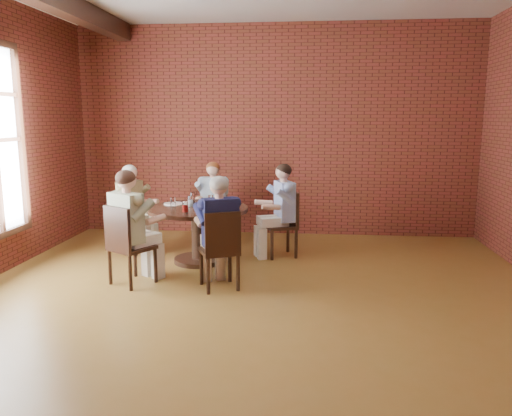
# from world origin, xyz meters

# --- Properties ---
(floor) EXTENTS (7.00, 7.00, 0.00)m
(floor) POSITION_xyz_m (0.00, 0.00, 0.00)
(floor) COLOR brown
(floor) RESTS_ON ground
(wall_back) EXTENTS (7.00, 0.00, 7.00)m
(wall_back) POSITION_xyz_m (0.00, 3.50, 1.70)
(wall_back) COLOR maroon
(wall_back) RESTS_ON ground
(wall_front) EXTENTS (7.00, 0.00, 7.00)m
(wall_front) POSITION_xyz_m (0.00, -3.50, 1.70)
(wall_front) COLOR maroon
(wall_front) RESTS_ON ground
(dining_table) EXTENTS (1.33, 1.33, 0.75)m
(dining_table) POSITION_xyz_m (-0.90, 1.68, 0.53)
(dining_table) COLOR black
(dining_table) RESTS_ON floor
(chair_a) EXTENTS (0.52, 0.52, 0.91)m
(chair_a) POSITION_xyz_m (0.25, 2.12, 0.50)
(chair_a) COLOR black
(chair_a) RESTS_ON floor
(diner_a) EXTENTS (0.76, 0.69, 1.29)m
(diner_a) POSITION_xyz_m (0.17, 2.09, 0.65)
(diner_a) COLOR #4763B9
(diner_a) RESTS_ON floor
(chair_b) EXTENTS (0.39, 0.39, 0.89)m
(chair_b) POSITION_xyz_m (-0.89, 2.78, 0.49)
(chair_b) COLOR black
(chair_b) RESTS_ON floor
(diner_b) EXTENTS (0.48, 0.59, 1.25)m
(diner_b) POSITION_xyz_m (-0.89, 2.71, 0.63)
(diner_b) COLOR #99B1C3
(diner_b) RESTS_ON floor
(chair_c) EXTENTS (0.51, 0.51, 0.89)m
(chair_c) POSITION_xyz_m (-2.01, 2.14, 0.49)
(chair_c) COLOR black
(chair_c) RESTS_ON floor
(diner_c) EXTENTS (0.73, 0.67, 1.25)m
(diner_c) POSITION_xyz_m (-1.94, 2.11, 0.63)
(diner_c) COLOR brown
(diner_c) RESTS_ON floor
(chair_d) EXTENTS (0.59, 0.59, 0.94)m
(chair_d) POSITION_xyz_m (-1.53, 0.66, 0.51)
(chair_d) COLOR black
(chair_d) RESTS_ON floor
(diner_d) EXTENTS (0.79, 0.83, 1.33)m
(diner_d) POSITION_xyz_m (-1.48, 0.74, 0.67)
(diner_d) COLOR beige
(diner_d) RESTS_ON floor
(chair_e) EXTENTS (0.53, 0.53, 0.91)m
(chair_e) POSITION_xyz_m (-0.42, 0.62, 0.50)
(chair_e) COLOR black
(chair_e) RESTS_ON floor
(diner_e) EXTENTS (0.71, 0.76, 1.28)m
(diner_e) POSITION_xyz_m (-0.45, 0.69, 0.64)
(diner_e) COLOR #171A42
(diner_e) RESTS_ON floor
(plate_a) EXTENTS (0.26, 0.26, 0.01)m
(plate_a) POSITION_xyz_m (-0.52, 1.71, 0.76)
(plate_a) COLOR white
(plate_a) RESTS_ON dining_table
(plate_b) EXTENTS (0.26, 0.26, 0.01)m
(plate_b) POSITION_xyz_m (-0.85, 2.15, 0.76)
(plate_b) COLOR white
(plate_b) RESTS_ON dining_table
(plate_c) EXTENTS (0.26, 0.26, 0.01)m
(plate_c) POSITION_xyz_m (-1.29, 1.88, 0.76)
(plate_c) COLOR white
(plate_c) RESTS_ON dining_table
(plate_d) EXTENTS (0.26, 0.26, 0.01)m
(plate_d) POSITION_xyz_m (-0.60, 1.27, 0.76)
(plate_d) COLOR white
(plate_d) RESTS_ON dining_table
(glass_a) EXTENTS (0.07, 0.07, 0.14)m
(glass_a) POSITION_xyz_m (-0.60, 1.68, 0.82)
(glass_a) COLOR white
(glass_a) RESTS_ON dining_table
(glass_b) EXTENTS (0.07, 0.07, 0.14)m
(glass_b) POSITION_xyz_m (-0.75, 1.83, 0.82)
(glass_b) COLOR white
(glass_b) RESTS_ON dining_table
(glass_c) EXTENTS (0.07, 0.07, 0.14)m
(glass_c) POSITION_xyz_m (-1.06, 2.05, 0.82)
(glass_c) COLOR white
(glass_c) RESTS_ON dining_table
(glass_d) EXTENTS (0.07, 0.07, 0.14)m
(glass_d) POSITION_xyz_m (-1.02, 1.74, 0.82)
(glass_d) COLOR white
(glass_d) RESTS_ON dining_table
(glass_e) EXTENTS (0.07, 0.07, 0.14)m
(glass_e) POSITION_xyz_m (-1.22, 1.61, 0.82)
(glass_e) COLOR white
(glass_e) RESTS_ON dining_table
(glass_f) EXTENTS (0.07, 0.07, 0.14)m
(glass_f) POSITION_xyz_m (-0.99, 1.33, 0.82)
(glass_f) COLOR white
(glass_f) RESTS_ON dining_table
(glass_g) EXTENTS (0.07, 0.07, 0.14)m
(glass_g) POSITION_xyz_m (-0.77, 1.49, 0.82)
(glass_g) COLOR white
(glass_g) RESTS_ON dining_table
(smartphone) EXTENTS (0.07, 0.13, 0.01)m
(smartphone) POSITION_xyz_m (-0.53, 1.40, 0.75)
(smartphone) COLOR black
(smartphone) RESTS_ON dining_table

